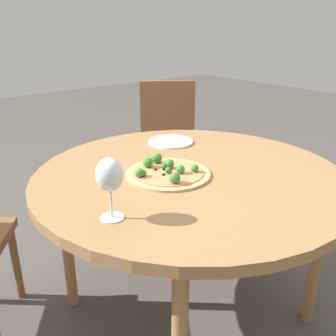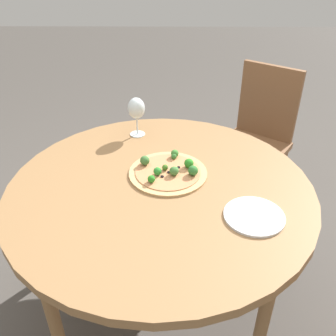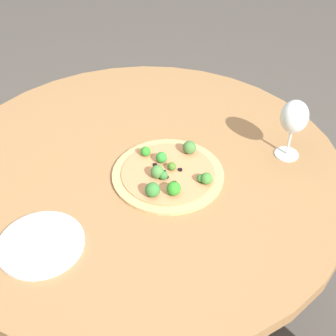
% 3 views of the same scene
% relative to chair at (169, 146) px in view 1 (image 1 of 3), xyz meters
% --- Properties ---
extents(ground_plane, '(12.00, 12.00, 0.00)m').
position_rel_chair_xyz_m(ground_plane, '(0.86, -0.60, -0.48)').
color(ground_plane, '#4C4742').
extents(dining_table, '(1.27, 1.27, 0.71)m').
position_rel_chair_xyz_m(dining_table, '(0.86, -0.60, 0.18)').
color(dining_table, olive).
rests_on(dining_table, ground_plane).
extents(chair, '(0.56, 0.56, 0.91)m').
position_rel_chair_xyz_m(chair, '(0.00, 0.00, 0.00)').
color(chair, brown).
rests_on(chair, ground_plane).
extents(pizza, '(0.34, 0.34, 0.06)m').
position_rel_chair_xyz_m(pizza, '(0.83, -0.69, 0.24)').
color(pizza, tan).
rests_on(pizza, dining_table).
extents(wine_glass, '(0.09, 0.09, 0.20)m').
position_rel_chair_xyz_m(wine_glass, '(0.99, -1.05, 0.37)').
color(wine_glass, silver).
rests_on(wine_glass, dining_table).
extents(plate_near, '(0.23, 0.23, 0.01)m').
position_rel_chair_xyz_m(plate_near, '(0.51, -0.41, 0.24)').
color(plate_near, silver).
rests_on(plate_near, dining_table).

